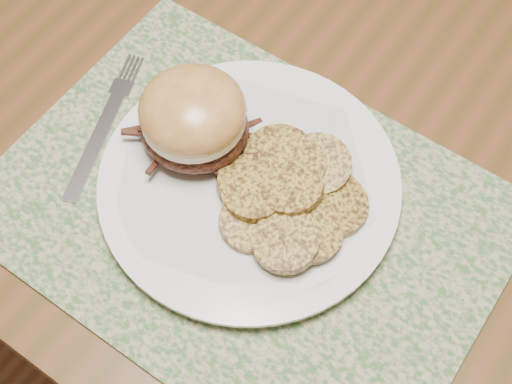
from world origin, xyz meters
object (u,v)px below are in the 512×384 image
dinner_plate (249,184)px  pork_sandwich (193,118)px  dining_table (393,109)px  fork (105,124)px

dinner_plate → pork_sandwich: bearing=174.5°
dining_table → dinner_plate: size_ratio=5.77×
dining_table → pork_sandwich: 0.27m
fork → pork_sandwich: bearing=-2.1°
dining_table → fork: 0.32m
dining_table → pork_sandwich: size_ratio=11.83×
dinner_plate → fork: 0.16m
dining_table → fork: bearing=-130.4°
dinner_plate → pork_sandwich: size_ratio=2.05×
pork_sandwich → fork: size_ratio=0.74×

